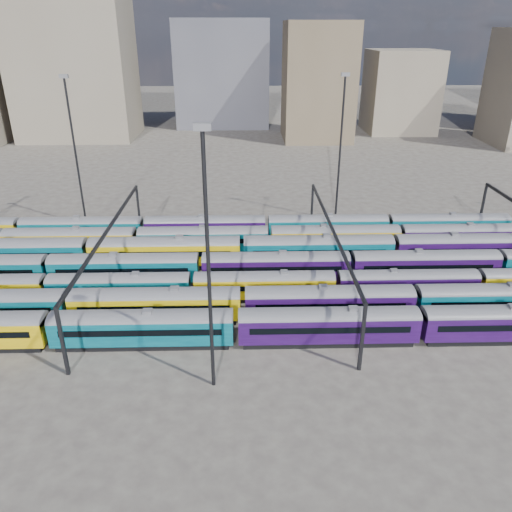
{
  "coord_description": "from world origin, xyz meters",
  "views": [
    {
      "loc": [
        -1.76,
        -61.84,
        32.51
      ],
      "look_at": [
        -0.18,
        1.94,
        3.0
      ],
      "focal_mm": 35.0,
      "sensor_mm": 36.0,
      "label": 1
    }
  ],
  "objects_px": {
    "rake_1": "(243,301)",
    "mast_2": "(208,258)",
    "rake_0": "(420,321)",
    "rake_2": "(264,283)"
  },
  "relations": [
    {
      "from": "rake_0",
      "to": "rake_1",
      "type": "distance_m",
      "value": 20.4
    },
    {
      "from": "rake_2",
      "to": "mast_2",
      "type": "distance_m",
      "value": 21.35
    },
    {
      "from": "rake_0",
      "to": "mast_2",
      "type": "xyz_separation_m",
      "value": [
        -22.7,
        -7.0,
        11.33
      ]
    },
    {
      "from": "rake_1",
      "to": "rake_2",
      "type": "bearing_deg",
      "value": 60.63
    },
    {
      "from": "rake_1",
      "to": "mast_2",
      "type": "height_order",
      "value": "mast_2"
    },
    {
      "from": "rake_2",
      "to": "mast_2",
      "type": "height_order",
      "value": "mast_2"
    },
    {
      "from": "rake_1",
      "to": "mast_2",
      "type": "bearing_deg",
      "value": -103.69
    },
    {
      "from": "rake_1",
      "to": "mast_2",
      "type": "xyz_separation_m",
      "value": [
        -2.92,
        -12.0,
        11.3
      ]
    },
    {
      "from": "rake_1",
      "to": "rake_2",
      "type": "distance_m",
      "value": 5.74
    },
    {
      "from": "rake_0",
      "to": "rake_2",
      "type": "bearing_deg",
      "value": 149.48
    }
  ]
}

